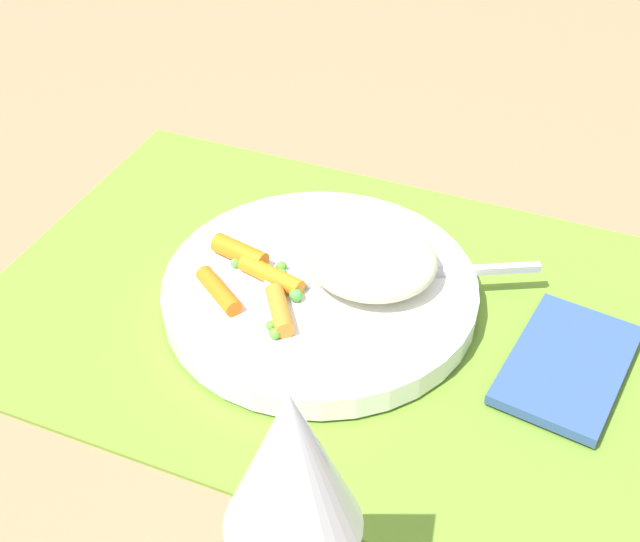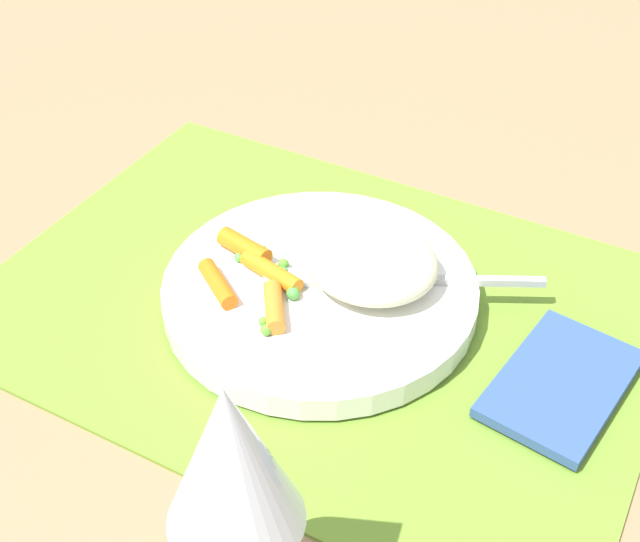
% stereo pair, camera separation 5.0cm
% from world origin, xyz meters
% --- Properties ---
extents(ground_plane, '(2.40, 2.40, 0.00)m').
position_xyz_m(ground_plane, '(0.00, 0.00, 0.00)').
color(ground_plane, '#997551').
extents(placemat, '(0.49, 0.36, 0.01)m').
position_xyz_m(placemat, '(0.00, 0.00, 0.00)').
color(placemat, olive).
rests_on(placemat, ground_plane).
extents(plate, '(0.23, 0.23, 0.02)m').
position_xyz_m(plate, '(0.00, 0.00, 0.02)').
color(plate, white).
rests_on(plate, placemat).
extents(rice_mound, '(0.10, 0.09, 0.03)m').
position_xyz_m(rice_mound, '(-0.03, -0.02, 0.04)').
color(rice_mound, beige).
rests_on(rice_mound, plate).
extents(carrot_portion, '(0.10, 0.08, 0.02)m').
position_xyz_m(carrot_portion, '(0.04, 0.02, 0.03)').
color(carrot_portion, orange).
rests_on(carrot_portion, plate).
extents(pea_scatter, '(0.08, 0.08, 0.01)m').
position_xyz_m(pea_scatter, '(0.04, 0.01, 0.03)').
color(pea_scatter, '#5BAE31').
rests_on(pea_scatter, plate).
extents(fork, '(0.19, 0.10, 0.01)m').
position_xyz_m(fork, '(-0.04, -0.02, 0.03)').
color(fork, '#BEBEBE').
rests_on(fork, plate).
extents(wine_glass, '(0.07, 0.07, 0.18)m').
position_xyz_m(wine_glass, '(-0.08, 0.24, 0.13)').
color(wine_glass, silver).
rests_on(wine_glass, ground_plane).
extents(napkin, '(0.09, 0.13, 0.01)m').
position_xyz_m(napkin, '(-0.18, -0.00, 0.01)').
color(napkin, '#33518C').
rests_on(napkin, placemat).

